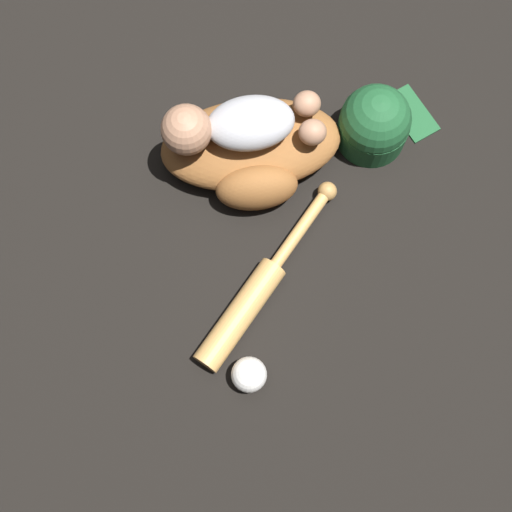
{
  "coord_description": "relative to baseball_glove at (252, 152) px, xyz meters",
  "views": [
    {
      "loc": [
        0.08,
        0.69,
        1.39
      ],
      "look_at": [
        0.01,
        0.3,
        0.08
      ],
      "focal_mm": 50.0,
      "sensor_mm": 36.0,
      "label": 1
    }
  ],
  "objects": [
    {
      "name": "baseball",
      "position": [
        0.08,
        0.44,
        -0.02
      ],
      "size": [
        0.07,
        0.07,
        0.07
      ],
      "color": "white",
      "rests_on": "ground"
    },
    {
      "name": "baby_figure",
      "position": [
        0.03,
        -0.02,
        0.1
      ],
      "size": [
        0.32,
        0.12,
        0.1
      ],
      "color": "#B2B2B7",
      "rests_on": "baseball_glove"
    },
    {
      "name": "baseball_glove",
      "position": [
        0.0,
        0.0,
        0.0
      ],
      "size": [
        0.38,
        0.25,
        0.11
      ],
      "color": "#935B2D",
      "rests_on": "ground"
    },
    {
      "name": "baseball_bat",
      "position": [
        0.04,
        0.29,
        -0.03
      ],
      "size": [
        0.34,
        0.35,
        0.06
      ],
      "color": "tan",
      "rests_on": "ground"
    },
    {
      "name": "ground_plane",
      "position": [
        0.01,
        -0.07,
        -0.05
      ],
      "size": [
        6.0,
        6.0,
        0.0
      ],
      "primitive_type": "plane",
      "color": "black"
    },
    {
      "name": "baseball_cap",
      "position": [
        -0.26,
        -0.02,
        0.01
      ],
      "size": [
        0.23,
        0.18,
        0.15
      ],
      "color": "#1E562D",
      "rests_on": "ground"
    }
  ]
}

